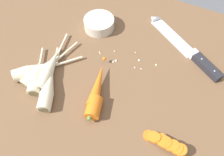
% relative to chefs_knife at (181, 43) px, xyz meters
% --- Properties ---
extents(ground_plane, '(1.20, 0.90, 0.04)m').
position_rel_chefs_knife_xyz_m(ground_plane, '(-0.15, -0.22, -0.03)').
color(ground_plane, brown).
extents(chefs_knife, '(0.31, 0.21, 0.04)m').
position_rel_chefs_knife_xyz_m(chefs_knife, '(0.00, 0.00, 0.00)').
color(chefs_knife, silver).
rests_on(chefs_knife, ground_plane).
extents(whole_carrot, '(0.09, 0.21, 0.04)m').
position_rel_chefs_knife_xyz_m(whole_carrot, '(-0.17, -0.31, 0.01)').
color(whole_carrot, orange).
rests_on(whole_carrot, ground_plane).
extents(parsnip_front, '(0.07, 0.23, 0.04)m').
position_rel_chefs_knife_xyz_m(parsnip_front, '(-0.35, -0.31, 0.01)').
color(parsnip_front, beige).
rests_on(parsnip_front, ground_plane).
extents(parsnip_mid_left, '(0.11, 0.17, 0.04)m').
position_rel_chefs_knife_xyz_m(parsnip_mid_left, '(-0.36, -0.34, 0.01)').
color(parsnip_mid_left, beige).
rests_on(parsnip_mid_left, ground_plane).
extents(parsnip_mid_right, '(0.08, 0.24, 0.04)m').
position_rel_chefs_knife_xyz_m(parsnip_mid_right, '(-0.34, -0.30, 0.01)').
color(parsnip_mid_right, beige).
rests_on(parsnip_mid_right, ground_plane).
extents(parsnip_back, '(0.16, 0.18, 0.04)m').
position_rel_chefs_knife_xyz_m(parsnip_back, '(-0.37, -0.32, 0.01)').
color(parsnip_back, beige).
rests_on(parsnip_back, ground_plane).
extents(parsnip_outer, '(0.12, 0.22, 0.04)m').
position_rel_chefs_knife_xyz_m(parsnip_outer, '(-0.30, -0.36, 0.01)').
color(parsnip_outer, beige).
rests_on(parsnip_outer, ground_plane).
extents(carrot_slice_stack, '(0.12, 0.04, 0.04)m').
position_rel_chefs_knife_xyz_m(carrot_slice_stack, '(0.06, -0.36, 0.01)').
color(carrot_slice_stack, orange).
rests_on(carrot_slice_stack, ground_plane).
extents(prep_bowl, '(0.11, 0.11, 0.04)m').
position_rel_chefs_knife_xyz_m(prep_bowl, '(-0.29, -0.05, 0.01)').
color(prep_bowl, beige).
rests_on(prep_bowl, ground_plane).
extents(mince_crumbs, '(0.20, 0.08, 0.01)m').
position_rel_chefs_knife_xyz_m(mince_crumbs, '(-0.14, -0.15, -0.00)').
color(mince_crumbs, silver).
rests_on(mince_crumbs, ground_plane).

